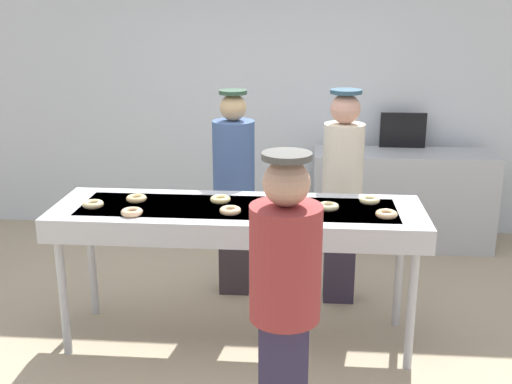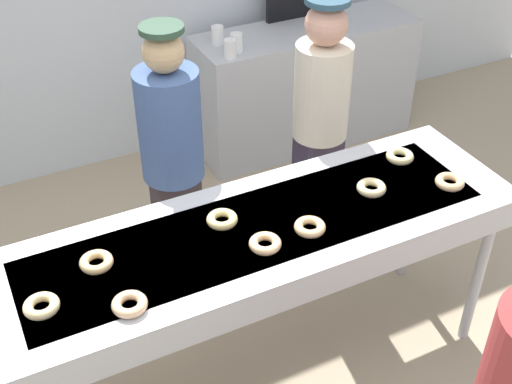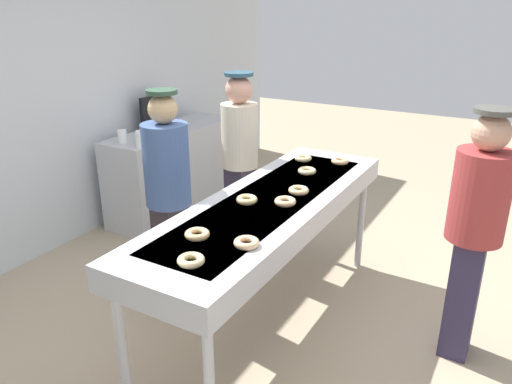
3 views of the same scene
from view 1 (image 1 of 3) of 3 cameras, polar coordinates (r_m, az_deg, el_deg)
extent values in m
plane|color=tan|center=(4.59, -1.57, -13.13)|extent=(16.00, 16.00, 0.00)
cube|color=silver|center=(6.42, 0.64, 9.76)|extent=(8.00, 0.12, 3.01)
cube|color=#B7BABF|center=(4.22, -1.67, -2.39)|extent=(2.48, 0.74, 0.16)
cube|color=slate|center=(4.20, -1.68, -1.89)|extent=(2.11, 0.52, 0.08)
cylinder|color=#B7BABF|center=(4.41, -17.11, -9.18)|extent=(0.06, 0.06, 0.83)
cylinder|color=#B7BABF|center=(4.18, 13.94, -10.44)|extent=(0.06, 0.06, 0.83)
cylinder|color=#B7BABF|center=(4.90, -14.68, -6.29)|extent=(0.06, 0.06, 0.83)
cylinder|color=#B7BABF|center=(4.69, 12.86, -7.23)|extent=(0.06, 0.06, 0.83)
torus|color=#F7C48A|center=(4.06, -2.35, -1.69)|extent=(0.18, 0.18, 0.04)
torus|color=#F4C884|center=(4.38, -10.82, -0.58)|extent=(0.17, 0.17, 0.04)
torus|color=beige|center=(4.32, -14.60, -1.08)|extent=(0.15, 0.15, 0.04)
torus|color=beige|center=(4.17, 6.59, -1.29)|extent=(0.19, 0.19, 0.04)
torus|color=#EDD384|center=(4.29, -3.26, -0.67)|extent=(0.15, 0.15, 0.04)
torus|color=beige|center=(4.34, 10.29, -0.73)|extent=(0.19, 0.19, 0.04)
torus|color=#F5C287|center=(4.07, 11.77, -1.98)|extent=(0.19, 0.19, 0.04)
torus|color=#EFC386|center=(4.05, 0.85, -1.72)|extent=(0.15, 0.15, 0.04)
torus|color=#F5C38F|center=(4.10, -11.22, -1.80)|extent=(0.15, 0.15, 0.04)
cube|color=#342A2F|center=(5.11, -1.96, -4.73)|extent=(0.24, 0.18, 0.83)
cylinder|color=#3F598C|center=(4.90, -2.04, 3.06)|extent=(0.33, 0.33, 0.60)
sphere|color=tan|center=(4.82, -2.09, 7.69)|extent=(0.20, 0.20, 0.20)
cylinder|color=#294332|center=(4.80, -2.11, 9.07)|extent=(0.21, 0.21, 0.03)
cube|color=#2F273A|center=(5.00, 7.62, -5.00)|extent=(0.24, 0.18, 0.89)
cylinder|color=beige|center=(4.78, 7.95, 2.99)|extent=(0.31, 0.31, 0.54)
sphere|color=tan|center=(4.71, 8.13, 7.50)|extent=(0.22, 0.22, 0.22)
cylinder|color=#274557|center=(4.69, 8.20, 9.03)|extent=(0.24, 0.24, 0.03)
cylinder|color=#993333|center=(2.96, 2.68, -6.46)|extent=(0.34, 0.34, 0.56)
sphere|color=tan|center=(2.83, 2.79, 0.84)|extent=(0.22, 0.22, 0.22)
cylinder|color=#4A4945|center=(2.80, 2.83, 3.29)|extent=(0.23, 0.23, 0.03)
cube|color=#B7BABF|center=(6.25, 13.10, -0.64)|extent=(1.71, 0.54, 0.93)
cylinder|color=white|center=(5.85, 6.75, 3.89)|extent=(0.08, 0.08, 0.13)
cylinder|color=white|center=(5.93, 7.51, 4.03)|extent=(0.08, 0.08, 0.13)
cylinder|color=white|center=(6.09, 6.83, 4.40)|extent=(0.08, 0.08, 0.13)
cube|color=black|center=(6.31, 13.20, 5.49)|extent=(0.44, 0.04, 0.34)
camera|label=2|loc=(2.48, -37.00, 27.29)|focal=47.15mm
camera|label=3|loc=(4.01, -47.53, 10.30)|focal=34.58mm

